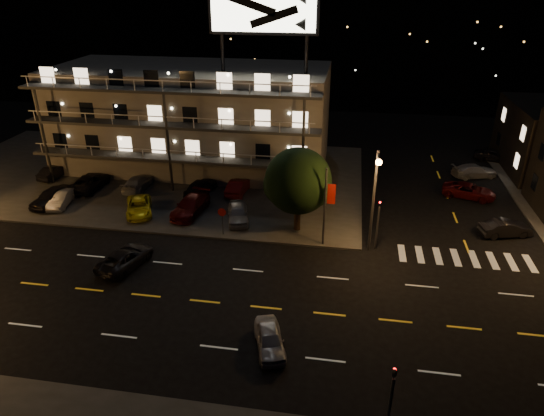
% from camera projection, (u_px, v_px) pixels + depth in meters
% --- Properties ---
extents(ground, '(140.00, 140.00, 0.00)m').
position_uv_depth(ground, '(235.00, 305.00, 30.89)').
color(ground, black).
rests_on(ground, ground).
extents(curb_nw, '(44.00, 24.00, 0.15)m').
position_uv_depth(curb_nw, '(148.00, 174.00, 50.64)').
color(curb_nw, '#323230').
rests_on(curb_nw, ground).
extents(motel, '(28.00, 13.80, 18.10)m').
position_uv_depth(motel, '(194.00, 117.00, 51.20)').
color(motel, gray).
rests_on(motel, ground).
extents(hill_backdrop, '(120.00, 25.00, 24.00)m').
position_uv_depth(hill_backdrop, '(288.00, 19.00, 87.76)').
color(hill_backdrop, black).
rests_on(hill_backdrop, ground).
extents(streetlight_nc, '(0.44, 1.92, 8.00)m').
position_uv_depth(streetlight_nc, '(374.00, 192.00, 34.53)').
color(streetlight_nc, '#2D2D30').
rests_on(streetlight_nc, ground).
extents(signal_nw, '(0.20, 0.27, 4.60)m').
position_uv_depth(signal_nw, '(378.00, 219.00, 36.00)').
color(signal_nw, '#2D2D30').
rests_on(signal_nw, ground).
extents(signal_sw, '(0.20, 0.27, 4.60)m').
position_uv_depth(signal_sw, '(391.00, 397.00, 20.91)').
color(signal_sw, '#2D2D30').
rests_on(signal_sw, ground).
extents(banner_north, '(0.83, 0.16, 6.40)m').
position_uv_depth(banner_north, '(326.00, 206.00, 36.11)').
color(banner_north, '#2D2D30').
rests_on(banner_north, ground).
extents(stop_sign, '(0.91, 0.11, 2.61)m').
position_uv_depth(stop_sign, '(222.00, 217.00, 38.18)').
color(stop_sign, '#2D2D30').
rests_on(stop_sign, ground).
extents(tree, '(5.49, 5.29, 6.91)m').
position_uv_depth(tree, '(297.00, 183.00, 37.90)').
color(tree, black).
rests_on(tree, curb_nw).
extents(lot_car_0, '(2.48, 4.70, 1.53)m').
position_uv_depth(lot_car_0, '(52.00, 197.00, 43.61)').
color(lot_car_0, black).
rests_on(lot_car_0, curb_nw).
extents(lot_car_1, '(2.00, 4.05, 1.28)m').
position_uv_depth(lot_car_1, '(61.00, 199.00, 43.50)').
color(lot_car_1, '#96969B').
rests_on(lot_car_1, curb_nw).
extents(lot_car_2, '(3.65, 4.95, 1.25)m').
position_uv_depth(lot_car_2, '(139.00, 207.00, 42.04)').
color(lot_car_2, yellow).
rests_on(lot_car_2, curb_nw).
extents(lot_car_3, '(2.74, 5.32, 1.47)m').
position_uv_depth(lot_car_3, '(191.00, 206.00, 41.98)').
color(lot_car_3, '#4F0B0B').
rests_on(lot_car_3, curb_nw).
extents(lot_car_4, '(2.68, 4.44, 1.41)m').
position_uv_depth(lot_car_4, '(238.00, 213.00, 40.79)').
color(lot_car_4, '#96969B').
rests_on(lot_car_4, curb_nw).
extents(lot_car_5, '(1.78, 4.05, 1.29)m').
position_uv_depth(lot_car_5, '(54.00, 172.00, 49.42)').
color(lot_car_5, black).
rests_on(lot_car_5, curb_nw).
extents(lot_car_6, '(2.41, 5.10, 1.41)m').
position_uv_depth(lot_car_6, '(90.00, 182.00, 46.86)').
color(lot_car_6, black).
rests_on(lot_car_6, curb_nw).
extents(lot_car_7, '(1.86, 4.55, 1.32)m').
position_uv_depth(lot_car_7, '(138.00, 183.00, 46.81)').
color(lot_car_7, '#96969B').
rests_on(lot_car_7, curb_nw).
extents(lot_car_8, '(2.50, 4.54, 1.46)m').
position_uv_depth(lot_car_8, '(201.00, 187.00, 45.74)').
color(lot_car_8, black).
rests_on(lot_car_8, curb_nw).
extents(lot_car_9, '(1.79, 4.33, 1.39)m').
position_uv_depth(lot_car_9, '(238.00, 186.00, 45.87)').
color(lot_car_9, '#4F0B0B').
rests_on(lot_car_9, curb_nw).
extents(side_car_0, '(4.32, 2.44, 1.35)m').
position_uv_depth(side_car_0, '(506.00, 228.00, 38.70)').
color(side_car_0, black).
rests_on(side_car_0, ground).
extents(side_car_1, '(5.20, 3.51, 1.32)m').
position_uv_depth(side_car_1, '(469.00, 191.00, 45.41)').
color(side_car_1, '#4F0B0B').
rests_on(side_car_1, ground).
extents(side_car_2, '(4.99, 3.18, 1.35)m').
position_uv_depth(side_car_2, '(475.00, 171.00, 49.93)').
color(side_car_2, '#96969B').
rests_on(side_car_2, ground).
extents(side_car_3, '(4.37, 2.98, 1.38)m').
position_uv_depth(side_car_3, '(493.00, 155.00, 54.15)').
color(side_car_3, black).
rests_on(side_car_3, ground).
extents(road_car_east, '(2.55, 3.99, 1.27)m').
position_uv_depth(road_car_east, '(270.00, 339.00, 27.05)').
color(road_car_east, '#96969B').
rests_on(road_car_east, ground).
extents(road_car_west, '(3.28, 5.09, 1.30)m').
position_uv_depth(road_car_west, '(125.00, 258.00, 34.69)').
color(road_car_west, black).
rests_on(road_car_west, ground).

